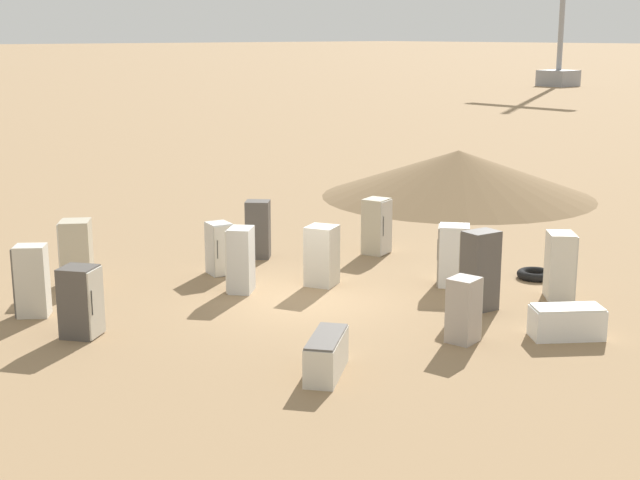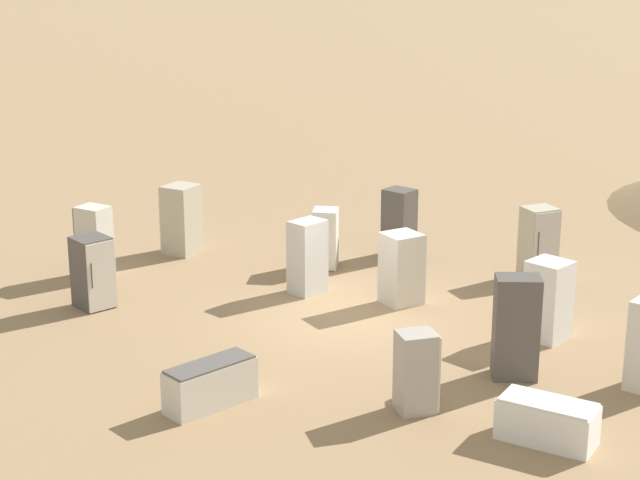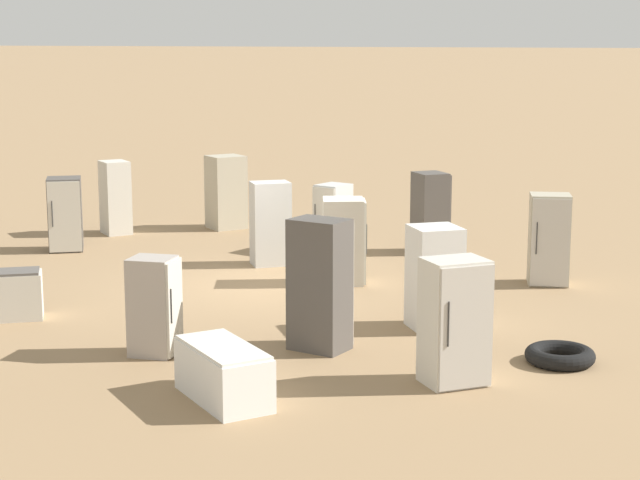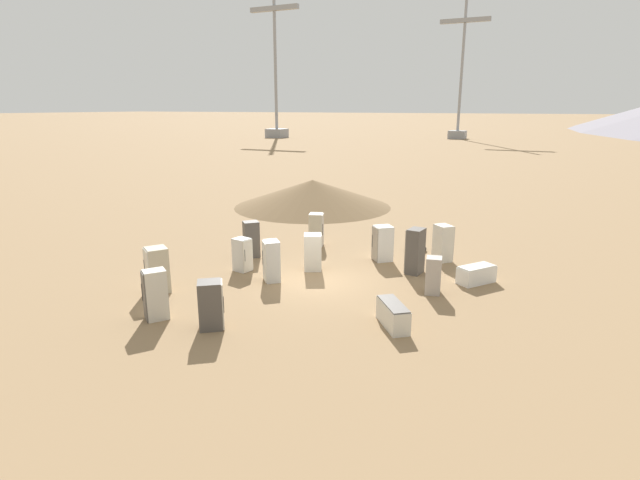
% 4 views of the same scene
% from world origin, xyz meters
% --- Properties ---
extents(ground_plane, '(1000.00, 1000.00, 0.00)m').
position_xyz_m(ground_plane, '(0.00, 0.00, 0.00)').
color(ground_plane, '#937551').
extents(dirt_mound, '(10.83, 10.83, 1.86)m').
position_xyz_m(dirt_mound, '(-6.97, 13.68, 0.93)').
color(dirt_mound, brown).
rests_on(dirt_mound, ground_plane).
extents(power_pylon_1, '(11.30, 3.88, 32.30)m').
position_xyz_m(power_pylon_1, '(-48.85, 80.99, 10.04)').
color(power_pylon_1, gray).
rests_on(power_pylon_1, ground_plane).
extents(discarded_fridge_0, '(0.93, 0.94, 1.65)m').
position_xyz_m(discarded_fridge_0, '(-1.71, -0.72, 0.83)').
color(discarded_fridge_0, silver).
rests_on(discarded_fridge_0, ground_plane).
extents(discarded_fridge_1, '(1.07, 1.07, 1.72)m').
position_xyz_m(discarded_fridge_1, '(-4.94, -3.60, 0.86)').
color(discarded_fridge_1, '#B2A88E').
rests_on(discarded_fridge_1, ground_plane).
extents(discarded_fridge_2, '(0.79, 0.69, 1.42)m').
position_xyz_m(discarded_fridge_2, '(-3.46, -0.16, 0.71)').
color(discarded_fridge_2, silver).
rests_on(discarded_fridge_2, ground_plane).
extents(discarded_fridge_3, '(0.86, 0.87, 1.65)m').
position_xyz_m(discarded_fridge_3, '(-2.33, 4.66, 0.83)').
color(discarded_fridge_3, '#B2A88E').
rests_on(discarded_fridge_3, ground_plane).
extents(discarded_fridge_4, '(0.98, 1.00, 1.56)m').
position_xyz_m(discarded_fridge_4, '(-0.85, 1.25, 0.78)').
color(discarded_fridge_4, beige).
rests_on(discarded_fridge_4, ground_plane).
extents(discarded_fridge_5, '(1.00, 1.00, 1.65)m').
position_xyz_m(discarded_fridge_5, '(3.87, 4.90, 0.82)').
color(discarded_fridge_5, beige).
rests_on(discarded_fridge_5, ground_plane).
extents(discarded_fridge_6, '(1.01, 1.00, 1.54)m').
position_xyz_m(discarded_fridge_6, '(-1.17, -5.31, 0.77)').
color(discarded_fridge_6, '#4C4742').
rests_on(discarded_fridge_6, ground_plane).
extents(discarded_fridge_7, '(0.91, 0.91, 1.68)m').
position_xyz_m(discarded_fridge_7, '(-4.24, 1.73, 0.84)').
color(discarded_fridge_7, '#4C4742').
rests_on(discarded_fridge_7, ground_plane).
extents(discarded_fridge_8, '(1.45, 1.64, 0.70)m').
position_xyz_m(discarded_fridge_8, '(5.71, 2.52, 0.35)').
color(discarded_fridge_8, white).
rests_on(discarded_fridge_8, ground_plane).
extents(discarded_fridge_9, '(0.87, 0.91, 1.67)m').
position_xyz_m(discarded_fridge_9, '(-3.23, -5.52, 0.84)').
color(discarded_fridge_9, beige).
rests_on(discarded_fridge_9, ground_plane).
extents(discarded_fridge_10, '(0.66, 0.74, 1.40)m').
position_xyz_m(discarded_fridge_10, '(4.42, 0.66, 0.70)').
color(discarded_fridge_10, '#A89E93').
rests_on(discarded_fridge_10, ground_plane).
extents(discarded_fridge_11, '(0.70, 0.86, 1.90)m').
position_xyz_m(discarded_fridge_11, '(3.18, 2.66, 0.95)').
color(discarded_fridge_11, '#4C4742').
rests_on(discarded_fridge_11, ground_plane).
extents(discarded_fridge_12, '(1.44, 1.63, 0.79)m').
position_xyz_m(discarded_fridge_12, '(3.94, -2.78, 0.39)').
color(discarded_fridge_12, beige).
rests_on(discarded_fridge_12, ground_plane).
extents(discarded_fridge_13, '(1.05, 1.04, 1.60)m').
position_xyz_m(discarded_fridge_13, '(1.41, 3.76, 0.80)').
color(discarded_fridge_13, white).
rests_on(discarded_fridge_13, ground_plane).
extents(scrap_tire, '(0.97, 0.97, 0.22)m').
position_xyz_m(scrap_tire, '(2.41, 5.95, 0.11)').
color(scrap_tire, black).
rests_on(scrap_tire, ground_plane).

